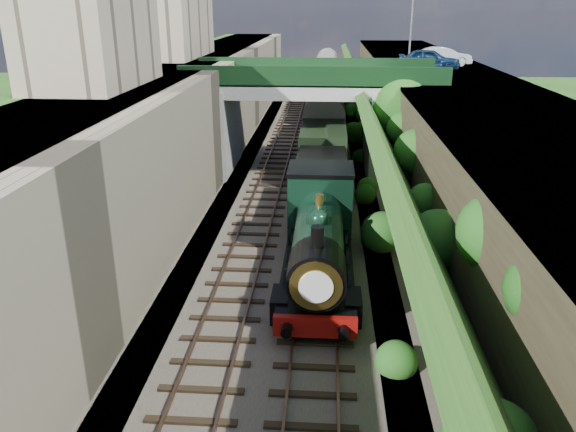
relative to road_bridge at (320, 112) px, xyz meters
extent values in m
plane|color=#1E4714|center=(-0.94, -24.00, -4.08)|extent=(160.00, 160.00, 0.00)
cube|color=#473F38|center=(-0.94, -4.00, -3.98)|extent=(10.00, 90.00, 0.20)
cube|color=#756B56|center=(-6.44, -4.00, -0.58)|extent=(1.00, 90.00, 7.00)
cube|color=#262628|center=(-9.94, -4.00, -0.58)|extent=(6.00, 90.00, 7.00)
cube|color=#262628|center=(8.56, -4.00, -0.95)|extent=(8.00, 90.00, 6.25)
cube|color=#1E4714|center=(4.06, -4.00, -1.38)|extent=(4.02, 90.00, 6.36)
sphere|color=#194C14|center=(5.25, -25.33, 0.77)|extent=(1.79, 1.79, 1.79)
sphere|color=#194C14|center=(5.21, -21.89, 0.70)|extent=(2.30, 2.30, 2.30)
sphere|color=#194C14|center=(4.26, -18.87, -0.85)|extent=(2.14, 2.14, 2.14)
sphere|color=#194C14|center=(4.38, -15.31, -0.66)|extent=(1.39, 1.39, 1.39)
sphere|color=#194C14|center=(3.00, -13.25, -2.89)|extent=(1.88, 1.88, 1.88)
sphere|color=#194C14|center=(4.76, -9.93, -0.04)|extent=(2.21, 2.21, 2.21)
sphere|color=#194C14|center=(2.68, -6.49, -3.41)|extent=(1.21, 1.21, 1.21)
sphere|color=#194C14|center=(4.78, -4.77, -0.01)|extent=(1.94, 1.94, 1.94)
sphere|color=#194C14|center=(4.97, -0.66, 0.30)|extent=(1.39, 1.39, 1.39)
sphere|color=#194C14|center=(4.11, 2.57, -1.09)|extent=(1.56, 1.56, 1.56)
sphere|color=#194C14|center=(4.91, 5.30, 0.22)|extent=(1.60, 1.60, 1.60)
sphere|color=#194C14|center=(2.66, 8.82, -3.44)|extent=(2.20, 2.20, 2.20)
sphere|color=#194C14|center=(3.45, 11.11, -2.16)|extent=(1.21, 1.21, 1.21)
sphere|color=#194C14|center=(4.64, 13.66, -0.23)|extent=(1.42, 1.42, 1.42)
sphere|color=#194C14|center=(4.79, 16.65, 0.01)|extent=(2.16, 2.16, 2.16)
sphere|color=#194C14|center=(2.78, 20.11, -3.26)|extent=(1.21, 1.21, 1.21)
sphere|color=#194C14|center=(5.13, 22.95, 0.56)|extent=(1.32, 1.32, 1.32)
sphere|color=#194C14|center=(3.91, 25.11, -1.41)|extent=(1.58, 1.58, 1.58)
sphere|color=#194C14|center=(4.40, 28.56, -0.62)|extent=(1.56, 1.56, 1.56)
cube|color=black|center=(-2.94, -4.00, -3.84)|extent=(2.50, 90.00, 0.07)
cube|color=brown|center=(-3.66, -4.00, -3.75)|extent=(0.08, 90.00, 0.14)
cube|color=brown|center=(-2.23, -4.00, -3.75)|extent=(0.08, 90.00, 0.14)
cube|color=black|center=(0.26, -4.00, -3.84)|extent=(2.50, 90.00, 0.07)
cube|color=brown|center=(-0.46, -4.00, -3.75)|extent=(0.08, 90.00, 0.14)
cube|color=brown|center=(0.97, -4.00, -3.75)|extent=(0.08, 90.00, 0.14)
cube|color=gray|center=(-0.44, 0.00, 1.62)|extent=(16.00, 6.00, 0.90)
cube|color=#133517|center=(-0.44, -2.85, 2.57)|extent=(16.00, 0.30, 1.20)
cube|color=#133517|center=(-0.44, 2.85, 2.57)|extent=(16.00, 0.30, 1.20)
cube|color=gray|center=(-6.44, 0.00, -1.23)|extent=(1.40, 6.40, 5.70)
cube|color=gray|center=(4.26, 0.00, -1.23)|extent=(2.40, 6.40, 5.70)
cube|color=gray|center=(-11.44, 6.00, 5.92)|extent=(5.00, 10.00, 6.00)
cube|color=gray|center=(-10.44, -10.00, 4.92)|extent=(4.00, 8.00, 4.00)
cylinder|color=black|center=(4.86, -2.79, -1.88)|extent=(0.30, 0.30, 4.40)
sphere|color=#194C14|center=(4.86, -2.79, 0.72)|extent=(3.60, 3.60, 3.60)
sphere|color=#194C14|center=(5.36, -1.99, 0.12)|extent=(2.40, 2.40, 2.40)
cylinder|color=gray|center=(6.50, 7.89, 5.17)|extent=(0.14, 0.14, 6.00)
imported|color=#112B4C|center=(7.59, 5.28, 2.91)|extent=(4.58, 2.60, 1.47)
imported|color=silver|center=(9.09, 8.23, 2.86)|extent=(4.40, 2.36, 1.38)
cube|color=black|center=(0.26, -16.72, -3.58)|extent=(2.40, 8.40, 0.60)
cube|color=black|center=(0.26, -15.72, -3.03)|extent=(2.70, 10.00, 0.35)
cube|color=maroon|center=(0.26, -20.82, -3.13)|extent=(2.70, 0.25, 0.70)
cylinder|color=black|center=(0.26, -16.52, -1.73)|extent=(1.90, 5.60, 1.90)
cylinder|color=black|center=(0.26, -19.82, -1.73)|extent=(1.96, 1.80, 1.96)
cylinder|color=white|center=(0.26, -20.80, -1.73)|extent=(1.10, 0.05, 1.10)
cylinder|color=black|center=(0.26, -19.82, -0.53)|extent=(0.44, 0.44, 0.90)
sphere|color=black|center=(0.26, -17.52, -0.73)|extent=(0.76, 0.76, 0.76)
cylinder|color=#A57F33|center=(0.26, -15.72, -0.63)|extent=(0.32, 0.32, 0.50)
cube|color=black|center=(0.26, -12.92, -1.58)|extent=(2.75, 2.40, 2.80)
cube|color=black|center=(0.26, -12.92, -0.13)|extent=(2.85, 2.50, 0.15)
cube|color=black|center=(-0.99, -19.32, -3.23)|extent=(0.60, 1.40, 0.90)
cube|color=black|center=(1.51, -19.32, -3.23)|extent=(0.60, 1.40, 0.90)
cube|color=black|center=(0.26, -8.52, -3.63)|extent=(2.30, 6.00, 0.50)
cube|color=black|center=(0.26, -8.52, -3.38)|extent=(2.60, 6.00, 0.50)
cube|color=black|center=(0.26, -8.52, -2.18)|extent=(2.70, 6.00, 2.40)
cube|color=black|center=(0.26, -8.52, -0.93)|extent=(2.50, 5.60, 0.20)
cube|color=black|center=(0.26, 4.08, -3.68)|extent=(2.30, 17.00, 0.40)
cube|color=black|center=(0.26, 4.08, -3.43)|extent=(2.50, 17.00, 0.50)
cube|color=#1F2E19|center=(0.26, 4.08, -1.93)|extent=(2.80, 18.00, 2.70)
cube|color=slate|center=(0.26, 4.08, -0.43)|extent=(2.90, 18.00, 0.50)
cube|color=black|center=(0.26, 22.88, -3.68)|extent=(2.30, 17.00, 0.40)
cube|color=black|center=(0.26, 22.88, -3.43)|extent=(2.50, 17.00, 0.50)
cube|color=#1F2E19|center=(0.26, 22.88, -1.93)|extent=(2.80, 18.00, 2.70)
cube|color=slate|center=(0.26, 22.88, -0.43)|extent=(2.90, 18.00, 0.50)
cube|color=black|center=(0.26, 41.68, -3.68)|extent=(2.30, 17.00, 0.40)
cube|color=black|center=(0.26, 41.68, -3.43)|extent=(2.50, 17.00, 0.50)
cube|color=#1F2E19|center=(0.26, 41.68, -1.93)|extent=(2.80, 18.00, 2.70)
cube|color=slate|center=(0.26, 41.68, -0.43)|extent=(2.90, 18.00, 0.50)
camera|label=1|loc=(0.48, -36.39, 6.52)|focal=35.00mm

